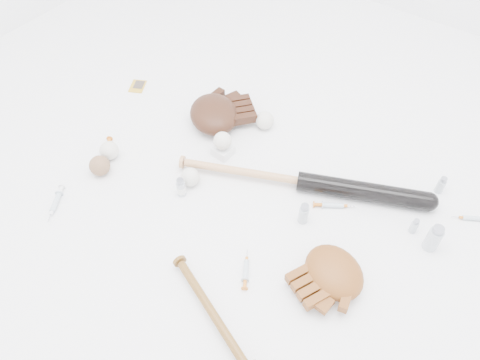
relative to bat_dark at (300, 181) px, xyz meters
The scene contains 20 objects.
bat_dark is the anchor object (origin of this frame).
glove_dark 0.46m from the bat_dark, 168.89° to the left, with size 0.27×0.27×0.10m, color #33190E, non-canonical shape.
glove_tan 0.37m from the bat_dark, 43.50° to the right, with size 0.23×0.23×0.08m, color brown, non-canonical shape.
trading_card 0.86m from the bat_dark, behind, with size 0.06×0.08×0.00m, color gold.
pedestal 0.32m from the bat_dark, behind, with size 0.07×0.07×0.04m, color white.
baseball_on_pedestal 0.32m from the bat_dark, behind, with size 0.07×0.07×0.07m, color silver.
baseball_left 0.71m from the bat_dark, 156.30° to the right, with size 0.07×0.07×0.07m, color silver.
baseball_upper 0.33m from the bat_dark, 145.83° to the left, with size 0.07×0.07×0.07m, color silver.
baseball_mid 0.39m from the bat_dark, 147.21° to the right, with size 0.07×0.07×0.07m, color silver.
baseball_aged 0.72m from the bat_dark, 149.99° to the right, with size 0.07×0.07×0.07m, color brown.
syringe_0 0.73m from the bat_dark, 157.32° to the right, with size 0.17×0.03×0.02m, color #ADBCC6, non-canonical shape.
syringe_1 0.39m from the bat_dark, 84.35° to the right, with size 0.15×0.03×0.02m, color #ADBCC6, non-canonical shape.
syringe_2 0.14m from the bat_dark, ahead, with size 0.16×0.03×0.02m, color #ADBCC6, non-canonical shape.
syringe_4 0.58m from the bat_dark, 21.58° to the left, with size 0.14×0.02×0.02m, color #ADBCC6, non-canonical shape.
syringe_5 0.85m from the bat_dark, 139.39° to the right, with size 0.17×0.03×0.02m, color #ADBCC6, non-canonical shape.
vial_0 0.40m from the bat_dark, ahead, with size 0.02×0.02×0.06m, color #B1BAC2.
vial_1 0.49m from the bat_dark, 33.33° to the left, with size 0.03×0.03×0.07m, color #B1BAC2.
vial_2 0.14m from the bat_dark, 55.20° to the right, with size 0.03×0.03×0.08m, color #B1BAC2.
vial_3 0.47m from the bat_dark, ahead, with size 0.04×0.04×0.11m, color #B1BAC2.
vial_4 0.42m from the bat_dark, 140.20° to the right, with size 0.03×0.03×0.08m, color #B1BAC2.
Camera 1 is at (0.59, -0.79, 1.29)m, focal length 35.00 mm.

